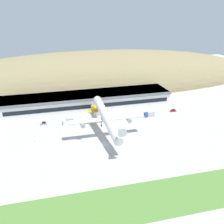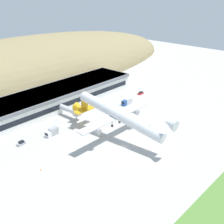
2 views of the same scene
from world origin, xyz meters
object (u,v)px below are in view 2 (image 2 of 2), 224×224
at_px(box_truck, 52,132).
at_px(traffic_cone_0, 40,169).
at_px(fuel_truck, 127,102).
at_px(jetway_0, 71,110).
at_px(service_car_0, 21,143).
at_px(cargo_airplane, 118,115).
at_px(terminal_building, 45,100).
at_px(service_car_2, 141,93).
at_px(traffic_cone_1, 102,136).

bearing_deg(box_truck, traffic_cone_0, -137.57).
distance_m(fuel_truck, box_truck, 49.39).
distance_m(jetway_0, service_car_0, 31.98).
bearing_deg(traffic_cone_0, jetway_0, 34.23).
relative_size(cargo_airplane, fuel_truck, 8.24).
height_order(terminal_building, fuel_truck, terminal_building).
bearing_deg(cargo_airplane, box_truck, 125.34).
bearing_deg(service_car_2, traffic_cone_0, -166.94).
relative_size(terminal_building, traffic_cone_1, 190.64).
bearing_deg(box_truck, fuel_truck, -2.25).
bearing_deg(service_car_0, service_car_2, -0.48).
xyz_separation_m(box_truck, traffic_cone_1, (13.21, -17.07, -1.21)).
relative_size(fuel_truck, traffic_cone_0, 11.19).
bearing_deg(service_car_0, jetway_0, 8.37).
bearing_deg(jetway_0, service_car_2, -6.11).
bearing_deg(fuel_truck, box_truck, 177.75).
bearing_deg(fuel_truck, jetway_0, 163.53).
relative_size(service_car_2, traffic_cone_0, 6.77).
bearing_deg(jetway_0, box_truck, -157.25).
relative_size(terminal_building, service_car_2, 28.16).
distance_m(service_car_2, fuel_truck, 18.43).
bearing_deg(traffic_cone_0, traffic_cone_1, 1.76).
distance_m(service_car_0, traffic_cone_1, 33.51).
bearing_deg(box_truck, terminal_building, 57.56).
bearing_deg(jetway_0, cargo_airplane, -92.18).
height_order(service_car_2, fuel_truck, fuel_truck).
bearing_deg(service_car_0, traffic_cone_0, -106.06).
height_order(terminal_building, box_truck, terminal_building).
relative_size(terminal_building, service_car_0, 28.69).
height_order(service_car_2, traffic_cone_1, service_car_2).
bearing_deg(service_car_2, service_car_0, 179.52).
xyz_separation_m(service_car_0, fuel_truck, (63.13, -4.73, 0.77)).
bearing_deg(traffic_cone_1, fuel_truck, 22.72).
bearing_deg(service_car_2, box_truck, -178.20).
bearing_deg(box_truck, service_car_0, 168.54).
xyz_separation_m(service_car_2, fuel_truck, (-17.96, -4.05, 0.87)).
relative_size(jetway_0, service_car_0, 3.44).
relative_size(terminal_building, fuel_truck, 17.03).
height_order(terminal_building, service_car_0, terminal_building).
distance_m(box_truck, traffic_cone_1, 21.62).
xyz_separation_m(terminal_building, fuel_truck, (33.15, -27.44, -3.72)).
bearing_deg(traffic_cone_0, box_truck, 42.43).
bearing_deg(traffic_cone_1, service_car_0, 143.64).
distance_m(jetway_0, cargo_airplane, 31.51).
height_order(cargo_airplane, service_car_2, cargo_airplane).
distance_m(service_car_2, box_truck, 67.35).
bearing_deg(cargo_airplane, traffic_cone_1, 118.00).
relative_size(cargo_airplane, box_truck, 8.44).
xyz_separation_m(terminal_building, traffic_cone_1, (-2.99, -42.57, -4.90)).
bearing_deg(traffic_cone_1, jetway_0, 79.61).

